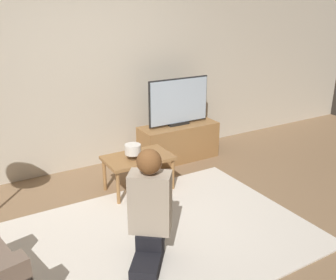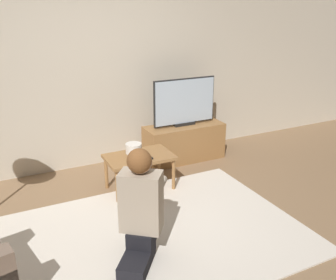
% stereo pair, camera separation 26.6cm
% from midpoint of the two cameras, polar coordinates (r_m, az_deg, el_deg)
% --- Properties ---
extents(ground_plane, '(10.00, 10.00, 0.00)m').
position_cam_midpoint_polar(ground_plane, '(3.60, -0.97, -14.74)').
color(ground_plane, '#896B4C').
extents(wall_back, '(10.00, 0.06, 2.60)m').
position_cam_midpoint_polar(wall_back, '(4.83, -11.13, 10.71)').
color(wall_back, beige).
rests_on(wall_back, ground_plane).
extents(rug, '(2.91, 1.97, 0.02)m').
position_cam_midpoint_polar(rug, '(3.60, -0.97, -14.64)').
color(rug, silver).
rests_on(rug, ground_plane).
extents(tv_stand, '(1.10, 0.41, 0.50)m').
position_cam_midpoint_polar(tv_stand, '(5.18, 3.92, -0.38)').
color(tv_stand, olive).
rests_on(tv_stand, ground_plane).
extents(tv, '(0.89, 0.08, 0.64)m').
position_cam_midpoint_polar(tv, '(5.01, 4.06, 5.79)').
color(tv, black).
rests_on(tv, tv_stand).
extents(coffee_table, '(0.76, 0.48, 0.42)m').
position_cam_midpoint_polar(coffee_table, '(4.29, -2.63, -3.05)').
color(coffee_table, olive).
rests_on(coffee_table, ground_plane).
extents(person_kneeling, '(0.67, 0.76, 0.98)m').
position_cam_midpoint_polar(person_kneeling, '(3.11, -1.71, -9.85)').
color(person_kneeling, black).
rests_on(person_kneeling, rug).
extents(table_lamp, '(0.18, 0.18, 0.17)m').
position_cam_midpoint_polar(table_lamp, '(4.17, -3.44, -1.46)').
color(table_lamp, '#4C3823').
rests_on(table_lamp, coffee_table).
extents(remote, '(0.04, 0.15, 0.02)m').
position_cam_midpoint_polar(remote, '(4.22, -1.13, -2.57)').
color(remote, black).
rests_on(remote, coffee_table).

